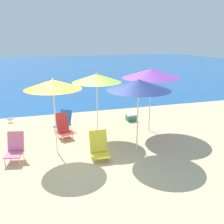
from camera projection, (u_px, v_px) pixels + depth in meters
The scene contains 12 objects.
ground_plane at pixel (78, 157), 7.18m from camera, with size 60.00×60.00×0.00m, color #D1BA89.
sea_water at pixel (44, 67), 29.69m from camera, with size 60.00×40.00×0.01m.
beach_umbrella_orange at pixel (53, 85), 6.88m from camera, with size 1.60×1.60×2.23m.
beach_umbrella_lime at pixel (97, 78), 8.26m from camera, with size 1.65×1.65×2.20m.
beach_umbrella_purple at pixel (151, 73), 8.73m from camera, with size 2.07×2.07×2.31m.
beach_umbrella_navy at pixel (139, 85), 7.13m from camera, with size 1.87×1.87×2.20m.
beach_chair_pink at pixel (15, 148), 6.91m from camera, with size 0.57×0.69×0.78m.
beach_chair_red at pixel (64, 127), 8.54m from camera, with size 0.56×0.71×0.83m.
beach_chair_blue at pixel (64, 121), 9.25m from camera, with size 0.75×0.77×0.72m.
beach_chair_yellow at pixel (99, 147), 7.00m from camera, with size 0.50×0.56×0.80m.
cooler_box at pixel (131, 117), 10.35m from camera, with size 0.40×0.33×0.28m.
seagull at pixel (10, 119), 10.11m from camera, with size 0.27×0.11×0.23m.
Camera 1 is at (-0.96, -6.52, 3.27)m, focal length 40.00 mm.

